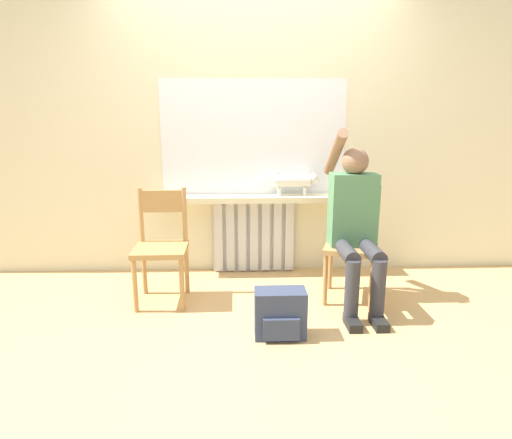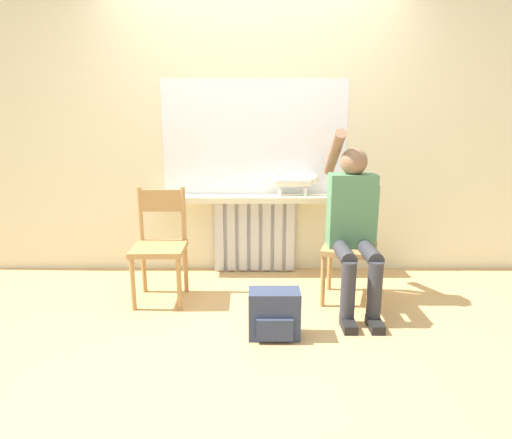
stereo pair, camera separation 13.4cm
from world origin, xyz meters
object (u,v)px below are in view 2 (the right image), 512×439
Objects in this scene: chair_right at (352,244)px; cat at (297,181)px; backpack at (276,314)px; person at (355,221)px; chair_left at (162,244)px.

cat reaches higher than chair_right.
backpack is at bearing -100.88° from cat.
chair_left is at bearing 175.57° from person.
person is at bearing -61.65° from cat.
chair_left is 2.63× the size of backpack.
chair_right is 0.24m from person.
backpack is at bearing -140.13° from person.
backpack is (-0.23, -1.18, -0.69)m from cat.
chair_left is at bearing -162.10° from chair_right.
cat is 1.63× the size of backpack.
cat is 1.39m from backpack.
person is at bearing -5.37° from chair_left.
chair_right is 2.63× the size of backpack.
cat is (-0.37, 0.68, 0.19)m from person.
person is 0.92m from backpack.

